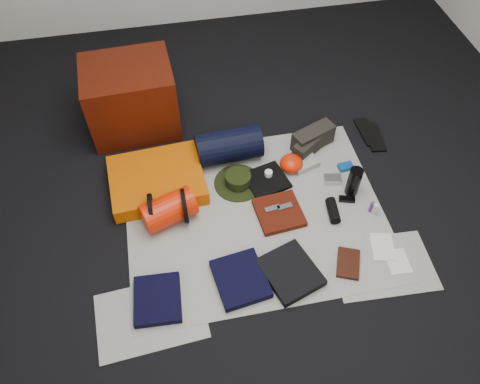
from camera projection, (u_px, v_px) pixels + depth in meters
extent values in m
cube|color=black|center=(255.00, 215.00, 2.96)|extent=(4.50, 4.50, 0.02)
cube|color=#B9B8AB|center=(255.00, 214.00, 2.95)|extent=(1.60, 1.30, 0.01)
cube|color=#B9B8AB|center=(151.00, 316.00, 2.53)|extent=(0.61, 0.44, 0.00)
cube|color=#B9B8AB|center=(382.00, 265.00, 2.72)|extent=(0.60, 0.43, 0.00)
cube|color=#4B1105|center=(131.00, 98.00, 3.26)|extent=(0.62, 0.53, 0.50)
cube|color=#CF5802|center=(157.00, 180.00, 3.04)|extent=(0.63, 0.53, 0.11)
cylinder|color=red|center=(168.00, 210.00, 2.85)|extent=(0.37, 0.28, 0.19)
cylinder|color=black|center=(152.00, 211.00, 2.82)|extent=(0.02, 0.22, 0.22)
cylinder|color=black|center=(185.00, 206.00, 2.85)|extent=(0.03, 0.22, 0.22)
cylinder|color=black|center=(229.00, 146.00, 3.15)|extent=(0.45, 0.25, 0.23)
cylinder|color=black|center=(238.00, 183.00, 3.09)|extent=(0.33, 0.33, 0.01)
cylinder|color=black|center=(238.00, 179.00, 3.06)|extent=(0.17, 0.17, 0.07)
cube|color=black|center=(308.00, 147.00, 3.22)|extent=(0.25, 0.22, 0.12)
cube|color=black|center=(313.00, 138.00, 3.25)|extent=(0.33, 0.22, 0.15)
cube|color=black|center=(367.00, 132.00, 3.39)|extent=(0.11, 0.28, 0.02)
cube|color=black|center=(374.00, 137.00, 3.36)|extent=(0.14, 0.29, 0.02)
cube|color=black|center=(158.00, 299.00, 2.56)|extent=(0.27, 0.31, 0.05)
cube|color=black|center=(240.00, 279.00, 2.63)|extent=(0.32, 0.35, 0.05)
cube|color=black|center=(290.00, 272.00, 2.66)|extent=(0.37, 0.40, 0.05)
cube|color=black|center=(266.00, 180.00, 3.10)|extent=(0.31, 0.30, 0.03)
cube|color=#491308|center=(279.00, 212.00, 2.93)|extent=(0.30, 0.30, 0.04)
ellipsoid|color=red|center=(291.00, 163.00, 3.14)|extent=(0.18, 0.18, 0.10)
cube|color=gray|center=(304.00, 163.00, 3.18)|extent=(0.21, 0.18, 0.05)
cylinder|color=black|center=(354.00, 182.00, 2.97)|extent=(0.11, 0.11, 0.21)
cylinder|color=black|center=(333.00, 211.00, 2.92)|extent=(0.08, 0.18, 0.07)
cube|color=#BBBBC0|center=(332.00, 179.00, 3.09)|extent=(0.12, 0.09, 0.05)
cube|color=navy|center=(346.00, 167.00, 3.17)|extent=(0.10, 0.07, 0.03)
cylinder|color=#502371|center=(372.00, 207.00, 2.92)|extent=(0.03, 0.03, 0.08)
cylinder|color=silver|center=(375.00, 209.00, 2.91)|extent=(0.03, 0.03, 0.09)
cube|color=black|center=(348.00, 263.00, 2.71)|extent=(0.19, 0.23, 0.03)
cube|color=silver|center=(383.00, 247.00, 2.79)|extent=(0.17, 0.21, 0.01)
cube|color=silver|center=(398.00, 261.00, 2.73)|extent=(0.14, 0.17, 0.01)
cube|color=black|center=(347.00, 199.00, 3.00)|extent=(0.11, 0.07, 0.03)
cube|color=#BBBBC0|center=(152.00, 305.00, 2.56)|extent=(0.08, 0.08, 0.01)
cylinder|color=silver|center=(269.00, 173.00, 3.09)|extent=(0.05, 0.05, 0.04)
cube|color=#BBBBC0|center=(272.00, 209.00, 2.91)|extent=(0.10, 0.05, 0.01)
cube|color=#BBBBC0|center=(285.00, 207.00, 2.92)|extent=(0.10, 0.05, 0.01)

